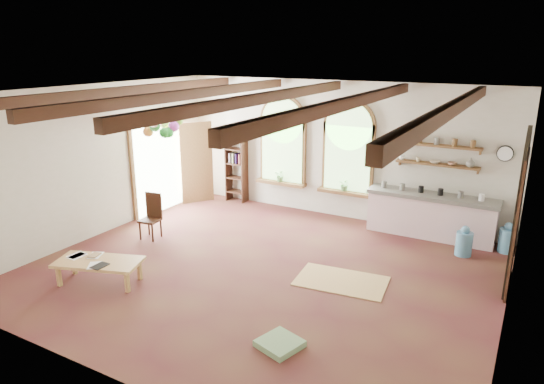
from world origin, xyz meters
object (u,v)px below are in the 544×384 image
Objects in this scene: kitchen_counter at (431,215)px; balloon_cluster at (163,124)px; side_chair at (151,225)px; coffee_table at (99,263)px.

kitchen_counter is 2.34× the size of balloon_cluster.
coffee_table is at bearing -71.70° from side_chair.
side_chair is at bearing -79.65° from balloon_cluster.
side_chair is at bearing -150.02° from kitchen_counter.
side_chair is (-0.66, 2.00, -0.09)m from coffee_table.
balloon_cluster is at bearing 100.35° from side_chair.
side_chair is (-5.16, -2.98, -0.20)m from kitchen_counter.
kitchen_counter is 6.05m from balloon_cluster.
coffee_table is 1.64× the size of side_chair.
balloon_cluster reaches higher than coffee_table.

